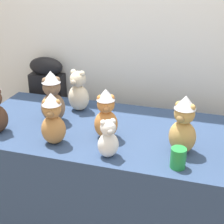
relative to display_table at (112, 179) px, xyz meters
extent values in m
cube|color=white|center=(0.00, 0.66, 0.92)|extent=(7.00, 0.08, 2.60)
cube|color=navy|center=(0.00, 0.00, 0.00)|extent=(1.81, 0.83, 0.76)
cube|color=black|center=(-0.71, 0.54, 0.06)|extent=(0.29, 0.14, 0.89)
ellipsoid|color=black|center=(-0.71, 0.54, 0.57)|extent=(0.29, 0.14, 0.15)
ellipsoid|color=tan|center=(0.44, -0.14, 0.47)|extent=(0.18, 0.17, 0.19)
sphere|color=tan|center=(0.44, -0.14, 0.61)|extent=(0.11, 0.11, 0.11)
sphere|color=tan|center=(0.41, -0.13, 0.65)|extent=(0.04, 0.04, 0.04)
sphere|color=tan|center=(0.47, -0.15, 0.65)|extent=(0.04, 0.04, 0.04)
sphere|color=olive|center=(0.43, -0.19, 0.60)|extent=(0.05, 0.05, 0.05)
cone|color=silver|center=(0.44, -0.14, 0.68)|extent=(0.12, 0.12, 0.07)
ellipsoid|color=#D17F3D|center=(-0.01, -0.10, 0.47)|extent=(0.17, 0.16, 0.17)
sphere|color=#D17F3D|center=(-0.01, -0.10, 0.59)|extent=(0.10, 0.10, 0.10)
sphere|color=#D17F3D|center=(-0.04, -0.11, 0.63)|extent=(0.04, 0.04, 0.04)
sphere|color=#D17F3D|center=(0.02, -0.09, 0.63)|extent=(0.04, 0.04, 0.04)
sphere|color=#A06536|center=(0.01, -0.14, 0.58)|extent=(0.04, 0.04, 0.04)
cone|color=silver|center=(-0.01, -0.10, 0.65)|extent=(0.11, 0.11, 0.07)
ellipsoid|color=beige|center=(-0.31, 0.22, 0.47)|extent=(0.17, 0.16, 0.19)
sphere|color=beige|center=(-0.31, 0.22, 0.61)|extent=(0.11, 0.11, 0.11)
sphere|color=beige|center=(-0.34, 0.23, 0.65)|extent=(0.04, 0.04, 0.04)
sphere|color=beige|center=(-0.27, 0.21, 0.65)|extent=(0.04, 0.04, 0.04)
sphere|color=#ABA08A|center=(-0.32, 0.17, 0.60)|extent=(0.05, 0.05, 0.05)
ellipsoid|color=white|center=(0.07, -0.31, 0.45)|extent=(0.15, 0.14, 0.14)
sphere|color=white|center=(0.07, -0.31, 0.55)|extent=(0.08, 0.08, 0.08)
sphere|color=white|center=(0.05, -0.32, 0.59)|extent=(0.03, 0.03, 0.03)
sphere|color=white|center=(0.09, -0.29, 0.59)|extent=(0.03, 0.03, 0.03)
sphere|color=#B4B3AF|center=(0.09, -0.34, 0.55)|extent=(0.04, 0.04, 0.04)
ellipsoid|color=#B27A42|center=(-0.27, -0.26, 0.47)|extent=(0.17, 0.15, 0.17)
sphere|color=#B27A42|center=(-0.27, -0.26, 0.59)|extent=(0.10, 0.10, 0.10)
sphere|color=#B27A42|center=(-0.30, -0.26, 0.63)|extent=(0.04, 0.04, 0.04)
sphere|color=#B27A42|center=(-0.24, -0.25, 0.63)|extent=(0.04, 0.04, 0.04)
sphere|color=olive|center=(-0.26, -0.30, 0.58)|extent=(0.04, 0.04, 0.04)
cone|color=silver|center=(-0.27, -0.26, 0.66)|extent=(0.11, 0.11, 0.07)
ellipsoid|color=#7F6047|center=(-0.40, 0.01, 0.48)|extent=(0.20, 0.19, 0.19)
sphere|color=#7F6047|center=(-0.40, 0.01, 0.62)|extent=(0.11, 0.11, 0.11)
sphere|color=#7F6047|center=(-0.43, -0.01, 0.66)|extent=(0.04, 0.04, 0.04)
sphere|color=#7F6047|center=(-0.37, 0.03, 0.66)|extent=(0.04, 0.04, 0.04)
sphere|color=brown|center=(-0.38, -0.03, 0.61)|extent=(0.05, 0.05, 0.05)
cone|color=silver|center=(-0.40, 0.01, 0.69)|extent=(0.12, 0.12, 0.07)
cylinder|color=#238C3D|center=(0.44, -0.31, 0.43)|extent=(0.08, 0.08, 0.11)
camera|label=1|loc=(0.53, -1.79, 1.35)|focal=53.74mm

